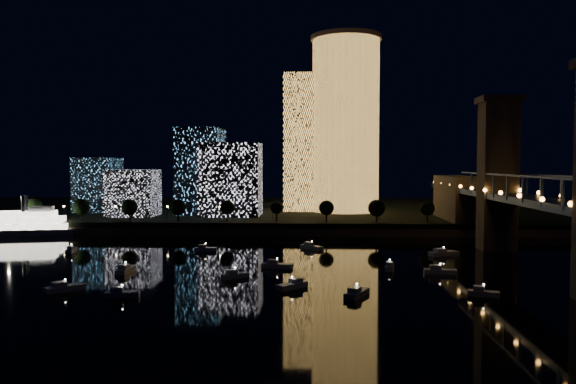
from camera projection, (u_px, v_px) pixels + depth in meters
name	position (u px, v px, depth m)	size (l,w,h in m)	color
ground	(293.00, 279.00, 137.46)	(520.00, 520.00, 0.00)	black
far_bank	(305.00, 212.00, 296.93)	(420.00, 160.00, 5.00)	black
seawall	(301.00, 232.00, 219.18)	(420.00, 6.00, 3.00)	#6B5E4C
tower_cylindrical	(346.00, 124.00, 270.20)	(34.00, 34.00, 84.02)	#EBA94B
tower_rectangular	(305.00, 143.00, 277.80)	(20.95, 20.95, 66.66)	#EBA94B
midrise_blocks	(183.00, 179.00, 258.15)	(89.83, 40.76, 39.45)	silver
truss_bridge	(559.00, 213.00, 137.24)	(13.00, 266.00, 50.00)	navy
riverboat	(1.00, 225.00, 219.72)	(54.93, 22.59, 16.24)	silver
motorboats	(281.00, 268.00, 147.62)	(123.56, 74.21, 2.78)	silver
esplanade_trees	(210.00, 207.00, 226.45)	(166.44, 6.99, 8.99)	black
street_lamps	(220.00, 210.00, 232.37)	(132.70, 0.70, 5.65)	black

